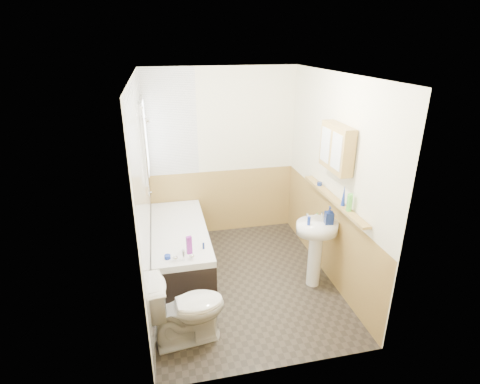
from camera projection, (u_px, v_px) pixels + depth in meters
name	position (u px, v px, depth m)	size (l,w,h in m)	color
floor	(243.00, 280.00, 4.74)	(2.80, 2.80, 0.00)	black
ceiling	(243.00, 74.00, 3.79)	(2.80, 2.80, 0.00)	white
wall_back	(222.00, 154.00, 5.54)	(2.20, 0.02, 2.50)	#F4EECA
wall_front	(282.00, 253.00, 2.99)	(2.20, 0.02, 2.50)	#F4EECA
wall_left	(143.00, 197.00, 4.04)	(0.02, 2.80, 2.50)	#F4EECA
wall_right	(333.00, 181.00, 4.48)	(0.02, 2.80, 2.50)	#F4EECA
wainscot_right	(326.00, 237.00, 4.76)	(0.01, 2.80, 1.00)	#B18E48
wainscot_front	(277.00, 325.00, 3.29)	(2.20, 0.01, 1.00)	#B18E48
wainscot_back	(223.00, 201.00, 5.80)	(2.20, 0.01, 1.00)	#B18E48
tile_cladding_left	(145.00, 197.00, 4.05)	(0.01, 2.80, 2.50)	white
tile_return_back	(170.00, 123.00, 5.18)	(0.75, 0.01, 1.50)	white
window	(145.00, 139.00, 4.76)	(0.03, 0.79, 0.99)	white
bathtub	(180.00, 247.00, 4.93)	(0.70, 1.75, 0.71)	black
shower_riser	(146.00, 144.00, 4.28)	(0.10, 0.07, 1.11)	silver
toilet	(186.00, 309.00, 3.67)	(0.43, 0.77, 0.76)	white
sink	(316.00, 241.00, 4.45)	(0.50, 0.40, 0.96)	white
pine_shelf	(333.00, 199.00, 4.36)	(0.10, 1.52, 0.03)	#B18E48
medicine_cabinet	(337.00, 148.00, 4.11)	(0.14, 0.57, 0.52)	#B18E48
foam_can	(350.00, 202.00, 3.98)	(0.06, 0.06, 0.19)	#59C647
green_bottle	(344.00, 195.00, 4.09)	(0.05, 0.05, 0.24)	#19339E
black_jar	(320.00, 184.00, 4.70)	(0.06, 0.06, 0.04)	navy
soap_bottle	(329.00, 220.00, 4.31)	(0.10, 0.21, 0.10)	navy
clear_bottle	(309.00, 221.00, 4.28)	(0.04, 0.04, 0.10)	#19339E
blue_gel	(189.00, 245.00, 4.22)	(0.06, 0.04, 0.22)	purple
cream_jar	(167.00, 257.00, 4.15)	(0.07, 0.07, 0.04)	#19339E
orange_bottle	(203.00, 246.00, 4.34)	(0.03, 0.03, 0.08)	navy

